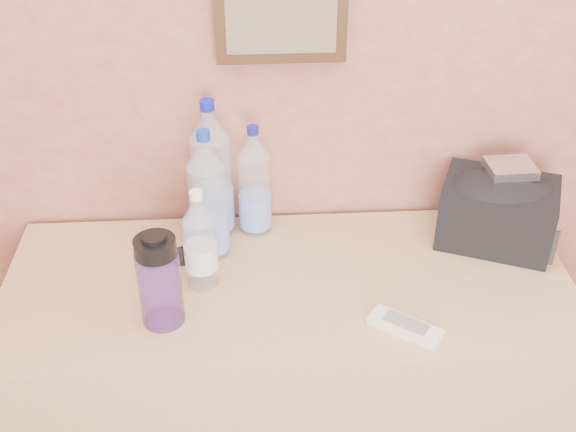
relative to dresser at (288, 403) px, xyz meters
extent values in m
plane|color=tan|center=(0.16, 0.30, 0.93)|extent=(4.00, 0.00, 4.00)
cube|color=tan|center=(0.00, 0.00, 0.00)|extent=(1.34, 0.56, 0.84)
cylinder|color=#A8C7D7|center=(-0.18, 0.13, 0.57)|extent=(0.09, 0.09, 0.29)
cylinder|color=#0F3DAE|center=(-0.18, 0.13, 0.74)|extent=(0.03, 0.03, 0.02)
cylinder|color=silver|center=(-0.18, 0.22, 0.58)|extent=(0.10, 0.10, 0.32)
cylinder|color=#0B1CB1|center=(-0.18, 0.22, 0.77)|extent=(0.04, 0.04, 0.02)
cylinder|color=#CAEFFF|center=(-0.07, 0.22, 0.55)|extent=(0.08, 0.08, 0.26)
cylinder|color=#0F17AC|center=(-0.07, 0.22, 0.70)|extent=(0.03, 0.03, 0.02)
cylinder|color=silver|center=(-0.20, 0.01, 0.53)|extent=(0.07, 0.07, 0.22)
cylinder|color=white|center=(-0.20, 0.01, 0.66)|extent=(0.03, 0.03, 0.02)
cylinder|color=#562A8A|center=(-0.28, -0.11, 0.51)|extent=(0.09, 0.09, 0.18)
cylinder|color=black|center=(-0.28, -0.11, 0.62)|extent=(0.09, 0.09, 0.05)
cube|color=silver|center=(0.24, -0.18, 0.43)|extent=(0.16, 0.14, 0.02)
cube|color=silver|center=(0.55, 0.16, 0.61)|extent=(0.12, 0.10, 0.02)
camera|label=1|loc=(-0.08, -1.32, 1.50)|focal=45.00mm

